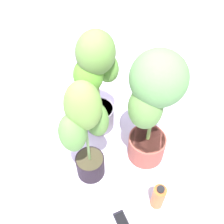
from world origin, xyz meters
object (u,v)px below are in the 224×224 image
Objects in this scene: cell_phone at (122,222)px; nutrient_bottle at (158,197)px; potted_plant_back_right at (97,78)px; potted_plant_front_right at (152,105)px; potted_plant_center at (85,131)px.

nutrient_bottle is at bearing 4.29° from cell_phone.
potted_plant_back_right is 3.84× the size of nutrient_bottle.
cell_phone is at bearing -167.48° from potted_plant_front_right.
cell_phone is 0.72× the size of nutrient_bottle.
potted_plant_front_right is 0.57m from nutrient_bottle.
potted_plant_front_right is 4.07× the size of nutrient_bottle.
cell_phone is (-0.18, -0.36, -0.47)m from potted_plant_center.
potted_plant_back_right is at bearing 81.21° from potted_plant_front_right.
potted_plant_front_right is at bearing -38.52° from potted_plant_center.
potted_plant_back_right is 0.85m from nutrient_bottle.
potted_plant_back_right is at bearing 62.77° from nutrient_bottle.
potted_plant_center is 0.62m from nutrient_bottle.
potted_plant_back_right reaches higher than cell_phone.
potted_plant_back_right is 5.33× the size of cell_phone.
potted_plant_front_right is 0.74m from cell_phone.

